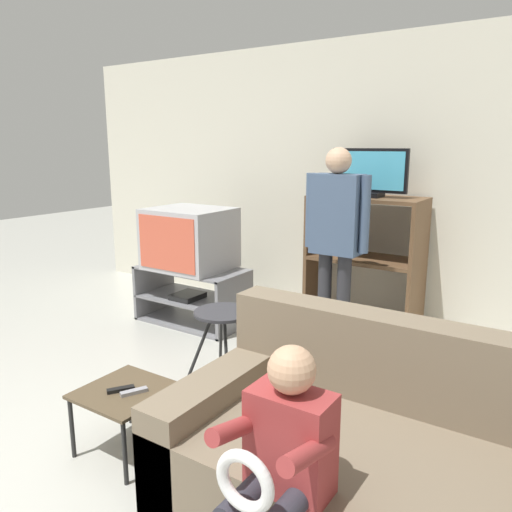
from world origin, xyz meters
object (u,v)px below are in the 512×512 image
object	(u,v)px
media_shelf	(364,264)
person_standing_adult	(336,232)
snack_table	(126,397)
television_flat	(369,174)
folding_stool	(223,324)
remote_control_white	(134,392)
remote_control_black	(121,389)
person_seated_child	(278,464)
couch	(375,470)
tv_stand	(192,296)
television_main	(190,238)

from	to	relation	value
media_shelf	person_standing_adult	size ratio (longest dim) A/B	0.75
person_standing_adult	snack_table	bearing A→B (deg)	-100.98
television_flat	folding_stool	size ratio (longest dim) A/B	1.12
remote_control_white	person_standing_adult	size ratio (longest dim) A/B	0.09
media_shelf	snack_table	distance (m)	2.49
television_flat	remote_control_black	world-z (taller)	television_flat
media_shelf	folding_stool	distance (m)	1.66
television_flat	person_seated_child	distance (m)	3.01
media_shelf	couch	distance (m)	2.46
tv_stand	person_standing_adult	xyz separation A→B (m)	(1.42, 0.09, 0.74)
television_main	remote_control_black	bearing A→B (deg)	-59.61
folding_stool	remote_control_white	bearing A→B (deg)	-88.19
television_main	couch	xyz separation A→B (m)	(2.41, -1.60, -0.52)
remote_control_black	remote_control_white	distance (m)	0.08
snack_table	person_standing_adult	size ratio (longest dim) A/B	0.28
person_seated_child	person_standing_adult	bearing A→B (deg)	110.11
snack_table	remote_control_black	xyz separation A→B (m)	(-0.01, -0.02, 0.05)
folding_stool	snack_table	world-z (taller)	folding_stool
person_standing_adult	person_seated_child	size ratio (longest dim) A/B	1.65
tv_stand	folding_stool	world-z (taller)	folding_stool
television_flat	snack_table	world-z (taller)	television_flat
tv_stand	media_shelf	distance (m)	1.63
snack_table	remote_control_white	bearing A→B (deg)	-1.82
remote_control_black	person_standing_adult	world-z (taller)	person_standing_adult
folding_stool	couch	size ratio (longest dim) A/B	0.33
couch	person_standing_adult	xyz separation A→B (m)	(-0.97, 1.68, 0.71)
tv_stand	folding_stool	distance (m)	1.48
remote_control_black	couch	bearing A→B (deg)	42.54
folding_stool	remote_control_white	world-z (taller)	folding_stool
remote_control_black	remote_control_white	world-z (taller)	same
remote_control_black	remote_control_white	size ratio (longest dim) A/B	1.00
folding_stool	remote_control_black	size ratio (longest dim) A/B	4.11
snack_table	remote_control_white	distance (m)	0.09
tv_stand	couch	bearing A→B (deg)	-33.66
television_flat	television_main	bearing A→B (deg)	-157.14
television_main	snack_table	size ratio (longest dim) A/B	1.59
remote_control_black	couch	world-z (taller)	couch
television_flat	remote_control_white	world-z (taller)	television_flat
television_flat	person_standing_adult	xyz separation A→B (m)	(-0.04, -0.54, -0.42)
television_flat	person_seated_child	size ratio (longest dim) A/B	0.67
tv_stand	folding_stool	size ratio (longest dim) A/B	1.74
snack_table	person_seated_child	bearing A→B (deg)	-17.57
television_flat	media_shelf	bearing A→B (deg)	116.65
television_flat	remote_control_black	xyz separation A→B (m)	(-0.41, -2.43, -1.04)
media_shelf	remote_control_black	bearing A→B (deg)	-99.18
tv_stand	remote_control_white	bearing A→B (deg)	-57.77
television_main	folding_stool	xyz separation A→B (m)	(1.12, -0.97, -0.32)
television_flat	couch	bearing A→B (deg)	-67.21
remote_control_white	person_standing_adult	bearing A→B (deg)	107.95
tv_stand	snack_table	bearing A→B (deg)	-59.35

